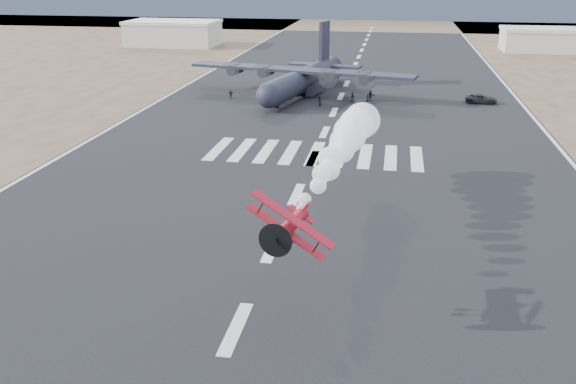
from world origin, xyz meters
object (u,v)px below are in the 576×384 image
(crew_c, at_px, (273,98))
(crew_f, at_px, (370,96))
(hangar_left, at_px, (173,33))
(crew_h, at_px, (352,98))
(crew_d, at_px, (231,94))
(crew_g, at_px, (367,99))
(hangar_right, at_px, (543,39))
(aerobatic_biplane, at_px, (289,226))
(support_vehicle, at_px, (481,99))
(crew_a, at_px, (290,96))
(transport_aircraft, at_px, (303,77))
(crew_e, at_px, (275,100))
(crew_b, at_px, (319,101))

(crew_c, xyz_separation_m, crew_f, (15.53, 4.96, -0.03))
(hangar_left, relative_size, crew_h, 13.48)
(crew_d, xyz_separation_m, crew_f, (23.22, 2.73, 0.03))
(crew_g, bearing_deg, hangar_left, -104.07)
(hangar_right, bearing_deg, aerobatic_biplane, -107.57)
(crew_h, bearing_deg, aerobatic_biplane, 93.07)
(aerobatic_biplane, bearing_deg, support_vehicle, 78.94)
(hangar_left, relative_size, crew_f, 15.03)
(hangar_right, height_order, crew_a, hangar_right)
(hangar_left, bearing_deg, crew_a, -56.35)
(transport_aircraft, xyz_separation_m, crew_e, (-3.20, -9.37, -2.08))
(aerobatic_biplane, xyz_separation_m, crew_a, (-10.94, 64.61, -5.48))
(transport_aircraft, relative_size, crew_f, 24.24)
(hangar_left, xyz_separation_m, aerobatic_biplane, (55.00, -130.80, 2.85))
(transport_aircraft, xyz_separation_m, crew_c, (-3.74, -8.15, -2.11))
(crew_c, height_order, crew_g, crew_g)
(hangar_right, height_order, crew_f, hangar_right)
(transport_aircraft, bearing_deg, support_vehicle, 7.76)
(crew_e, bearing_deg, crew_a, -19.43)
(support_vehicle, relative_size, crew_f, 3.10)
(crew_b, relative_size, crew_c, 1.02)
(support_vehicle, distance_m, crew_h, 21.12)
(crew_a, xyz_separation_m, crew_f, (13.05, 2.76, 0.03))
(hangar_left, xyz_separation_m, crew_h, (54.25, -66.34, -2.50))
(hangar_left, relative_size, transport_aircraft, 0.62)
(crew_c, xyz_separation_m, crew_h, (12.67, 2.05, 0.07))
(hangar_left, bearing_deg, aerobatic_biplane, -67.19)
(hangar_right, distance_m, crew_a, 89.34)
(crew_c, bearing_deg, crew_d, 8.86)
(aerobatic_biplane, bearing_deg, crew_a, 104.91)
(crew_b, relative_size, crew_d, 1.10)
(transport_aircraft, xyz_separation_m, crew_g, (11.42, -6.05, -2.08))
(aerobatic_biplane, distance_m, crew_f, 67.62)
(crew_c, relative_size, crew_h, 0.93)
(hangar_left, distance_m, crew_f, 85.40)
(crew_d, xyz_separation_m, crew_e, (8.23, -3.44, 0.09))
(hangar_left, bearing_deg, transport_aircraft, -53.04)
(hangar_right, bearing_deg, transport_aircraft, -128.92)
(hangar_right, relative_size, aerobatic_biplane, 3.85)
(crew_b, distance_m, crew_f, 9.88)
(crew_h, bearing_deg, crew_g, -176.29)
(crew_d, relative_size, crew_e, 0.90)
(crew_b, relative_size, crew_g, 0.98)
(transport_aircraft, bearing_deg, crew_f, -2.95)
(crew_a, height_order, crew_c, crew_c)
(crew_h, bearing_deg, hangar_left, -48.32)
(support_vehicle, xyz_separation_m, crew_c, (-33.44, -5.84, 0.14))
(crew_b, xyz_separation_m, crew_f, (7.85, 6.01, -0.04))
(crew_a, height_order, crew_e, crew_e)
(crew_g, height_order, crew_h, crew_h)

